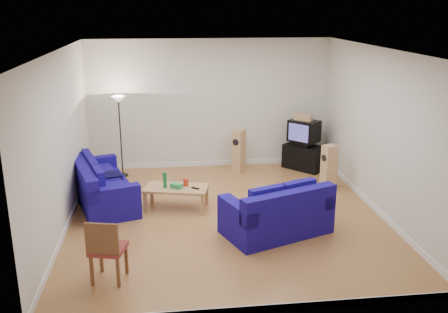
{
  "coord_description": "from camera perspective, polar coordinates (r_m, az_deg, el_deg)",
  "views": [
    {
      "loc": [
        -1.13,
        -8.94,
        3.96
      ],
      "look_at": [
        0.0,
        0.4,
        1.1
      ],
      "focal_mm": 40.0,
      "sensor_mm": 36.0,
      "label": 1
    }
  ],
  "objects": [
    {
      "name": "coffee_table",
      "position": [
        10.1,
        -5.48,
        -3.79
      ],
      "size": [
        1.37,
        0.91,
        0.46
      ],
      "rotation": [
        0.0,
        0.0,
        -0.24
      ],
      "color": "tan",
      "rests_on": "ground"
    },
    {
      "name": "speaker_left",
      "position": [
        12.26,
        1.68,
        0.68
      ],
      "size": [
        0.38,
        0.4,
        1.07
      ],
      "rotation": [
        0.0,
        0.0,
        -0.62
      ],
      "color": "tan",
      "rests_on": "ground"
    },
    {
      "name": "floor_lamp",
      "position": [
        11.92,
        -11.91,
        5.17
      ],
      "size": [
        0.33,
        0.33,
        1.95
      ],
      "color": "black",
      "rests_on": "ground"
    },
    {
      "name": "tv_stand",
      "position": [
        12.67,
        9.14,
        -0.08
      ],
      "size": [
        1.07,
        1.1,
        0.6
      ],
      "primitive_type": "cube",
      "rotation": [
        0.0,
        0.0,
        -0.84
      ],
      "color": "black",
      "rests_on": "ground"
    },
    {
      "name": "dining_chair",
      "position": [
        7.61,
        -13.31,
        -10.09
      ],
      "size": [
        0.59,
        0.59,
        1.02
      ],
      "rotation": [
        0.0,
        0.0,
        -0.23
      ],
      "color": "brown",
      "rests_on": "ground"
    },
    {
      "name": "room",
      "position": [
        9.33,
        0.3,
        1.9
      ],
      "size": [
        6.01,
        6.51,
        3.21
      ],
      "color": "brown",
      "rests_on": "ground"
    },
    {
      "name": "speaker_right",
      "position": [
        11.32,
        11.89,
        -1.22
      ],
      "size": [
        0.36,
        0.33,
        1.01
      ],
      "rotation": [
        0.0,
        0.0,
        -1.21
      ],
      "color": "tan",
      "rests_on": "ground"
    },
    {
      "name": "television",
      "position": [
        12.53,
        9.12,
        2.91
      ],
      "size": [
        0.84,
        0.85,
        0.53
      ],
      "rotation": [
        0.0,
        0.0,
        -0.82
      ],
      "color": "black",
      "rests_on": "av_receiver"
    },
    {
      "name": "red_canister",
      "position": [
        10.11,
        -4.36,
        -2.94
      ],
      "size": [
        0.13,
        0.13,
        0.15
      ],
      "primitive_type": "cylinder",
      "rotation": [
        0.0,
        0.0,
        -0.21
      ],
      "color": "red",
      "rests_on": "coffee_table"
    },
    {
      "name": "bottle",
      "position": [
        10.02,
        -6.76,
        -2.68
      ],
      "size": [
        0.09,
        0.09,
        0.33
      ],
      "primitive_type": "cylinder",
      "rotation": [
        0.0,
        0.0,
        0.19
      ],
      "color": "#197233",
      "rests_on": "coffee_table"
    },
    {
      "name": "remote",
      "position": [
        9.96,
        -3.3,
        -3.63
      ],
      "size": [
        0.16,
        0.14,
        0.02
      ],
      "primitive_type": "cube",
      "rotation": [
        0.0,
        0.0,
        -0.67
      ],
      "color": "black",
      "rests_on": "coffee_table"
    },
    {
      "name": "sofa_three_seat",
      "position": [
        10.66,
        -13.94,
        -3.5
      ],
      "size": [
        1.64,
        2.51,
        0.9
      ],
      "rotation": [
        0.0,
        0.0,
        -1.27
      ],
      "color": "#090053",
      "rests_on": "ground"
    },
    {
      "name": "sofa_loveseat",
      "position": [
        9.04,
        6.19,
        -6.74
      ],
      "size": [
        2.1,
        1.63,
        0.93
      ],
      "rotation": [
        0.0,
        0.0,
        0.37
      ],
      "color": "#090053",
      "rests_on": "ground"
    },
    {
      "name": "av_receiver",
      "position": [
        12.57,
        9.08,
        1.46
      ],
      "size": [
        0.56,
        0.57,
        0.1
      ],
      "primitive_type": "cube",
      "rotation": [
        0.0,
        0.0,
        -0.85
      ],
      "color": "black",
      "rests_on": "tv_stand"
    },
    {
      "name": "tissue_box",
      "position": [
        10.01,
        -5.44,
        -3.35
      ],
      "size": [
        0.26,
        0.24,
        0.1
      ],
      "primitive_type": "cube",
      "rotation": [
        0.0,
        0.0,
        -0.65
      ],
      "color": "green",
      "rests_on": "coffee_table"
    },
    {
      "name": "centre_speaker",
      "position": [
        12.46,
        9.04,
        4.45
      ],
      "size": [
        0.45,
        0.42,
        0.15
      ],
      "primitive_type": "cube",
      "rotation": [
        0.0,
        0.0,
        -0.7
      ],
      "color": "tan",
      "rests_on": "television"
    }
  ]
}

